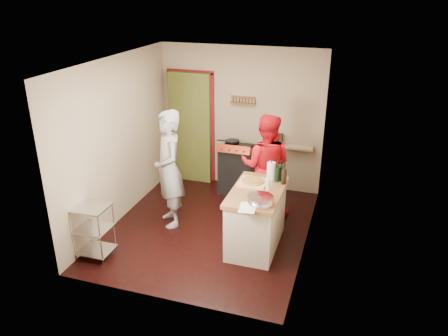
{
  "coord_description": "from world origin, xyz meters",
  "views": [
    {
      "loc": [
        2.03,
        -5.63,
        3.58
      ],
      "look_at": [
        0.24,
        0.0,
        1.07
      ],
      "focal_mm": 35.0,
      "sensor_mm": 36.0,
      "label": 1
    }
  ],
  "objects": [
    {
      "name": "floor",
      "position": [
        0.0,
        0.0,
        0.0
      ],
      "size": [
        3.5,
        3.5,
        0.0
      ],
      "primitive_type": "plane",
      "color": "black",
      "rests_on": "ground"
    },
    {
      "name": "left_wall",
      "position": [
        -1.5,
        0.0,
        1.3
      ],
      "size": [
        0.04,
        3.5,
        2.6
      ],
      "primitive_type": "cube",
      "color": "gray",
      "rests_on": "ground"
    },
    {
      "name": "ceiling",
      "position": [
        0.0,
        0.0,
        2.61
      ],
      "size": [
        3.0,
        3.5,
        0.02
      ],
      "primitive_type": "cube",
      "color": "white",
      "rests_on": "back_wall"
    },
    {
      "name": "right_wall",
      "position": [
        1.5,
        0.0,
        1.3
      ],
      "size": [
        0.04,
        3.5,
        2.6
      ],
      "primitive_type": "cube",
      "color": "gray",
      "rests_on": "ground"
    },
    {
      "name": "person_red",
      "position": [
        0.71,
        0.74,
        0.86
      ],
      "size": [
        0.86,
        0.69,
        1.72
      ],
      "primitive_type": "imported",
      "rotation": [
        0.0,
        0.0,
        3.19
      ],
      "color": "red",
      "rests_on": "ground"
    },
    {
      "name": "person_stripe",
      "position": [
        -0.65,
        -0.01,
        0.93
      ],
      "size": [
        0.77,
        0.81,
        1.86
      ],
      "primitive_type": "imported",
      "rotation": [
        0.0,
        0.0,
        -0.91
      ],
      "color": "#A8A8AD",
      "rests_on": "ground"
    },
    {
      "name": "island",
      "position": [
        0.81,
        -0.24,
        0.48
      ],
      "size": [
        0.7,
        1.3,
        1.21
      ],
      "color": "beige",
      "rests_on": "ground"
    },
    {
      "name": "stove",
      "position": [
        0.05,
        1.42,
        0.45
      ],
      "size": [
        0.6,
        0.63,
        1.0
      ],
      "color": "black",
      "rests_on": "ground"
    },
    {
      "name": "back_wall",
      "position": [
        -0.64,
        1.78,
        1.13
      ],
      "size": [
        3.0,
        0.44,
        2.6
      ],
      "color": "gray",
      "rests_on": "ground"
    },
    {
      "name": "wire_shelving",
      "position": [
        -1.28,
        -1.2,
        0.44
      ],
      "size": [
        0.48,
        0.4,
        0.8
      ],
      "color": "silver",
      "rests_on": "ground"
    }
  ]
}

